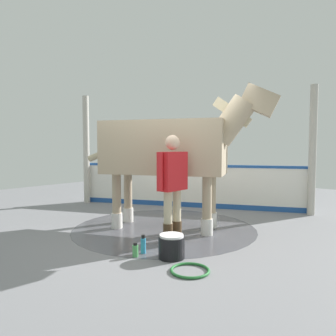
# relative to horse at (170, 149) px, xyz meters

# --- Properties ---
(ground_plane) EXTENTS (16.00, 16.00, 0.02)m
(ground_plane) POSITION_rel_horse_xyz_m (0.18, -0.30, -1.46)
(ground_plane) COLOR gray
(wet_patch) EXTENTS (3.31, 3.31, 0.00)m
(wet_patch) POSITION_rel_horse_xyz_m (-0.10, -0.04, -1.44)
(wet_patch) COLOR #4C4C54
(wet_patch) RESTS_ON ground
(barrier_wall) EXTENTS (5.18, 2.28, 1.05)m
(barrier_wall) POSITION_rel_horse_xyz_m (-0.94, 1.91, -0.96)
(barrier_wall) COLOR white
(barrier_wall) RESTS_ON ground
(roof_post_near) EXTENTS (0.16, 0.16, 2.81)m
(roof_post_near) POSITION_rel_horse_xyz_m (1.65, 2.85, -0.04)
(roof_post_near) COLOR #B7B2A8
(roof_post_near) RESTS_ON ground
(roof_post_far) EXTENTS (0.16, 0.16, 2.81)m
(roof_post_far) POSITION_rel_horse_xyz_m (-3.40, 0.69, -0.04)
(roof_post_far) COLOR #B7B2A8
(roof_post_far) RESTS_ON ground
(horse) EXTENTS (3.29, 1.76, 2.51)m
(horse) POSITION_rel_horse_xyz_m (0.00, 0.00, 0.00)
(horse) COLOR tan
(horse) RESTS_ON ground
(handler) EXTENTS (0.22, 0.67, 1.66)m
(handler) POSITION_rel_horse_xyz_m (0.59, -0.67, -0.49)
(handler) COLOR #47331E
(handler) RESTS_ON ground
(wash_bucket) EXTENTS (0.35, 0.35, 0.32)m
(wash_bucket) POSITION_rel_horse_xyz_m (0.99, -1.19, -1.29)
(wash_bucket) COLOR black
(wash_bucket) RESTS_ON ground
(bottle_shampoo) EXTENTS (0.07, 0.07, 0.26)m
(bottle_shampoo) POSITION_rel_horse_xyz_m (0.57, -1.29, -1.33)
(bottle_shampoo) COLOR #3399CC
(bottle_shampoo) RESTS_ON ground
(bottle_spray) EXTENTS (0.08, 0.08, 0.19)m
(bottle_spray) POSITION_rel_horse_xyz_m (0.58, -1.46, -1.36)
(bottle_spray) COLOR #4CA559
(bottle_spray) RESTS_ON ground
(hose_coil) EXTENTS (0.47, 0.47, 0.03)m
(hose_coil) POSITION_rel_horse_xyz_m (1.45, -1.42, -1.43)
(hose_coil) COLOR #267233
(hose_coil) RESTS_ON ground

